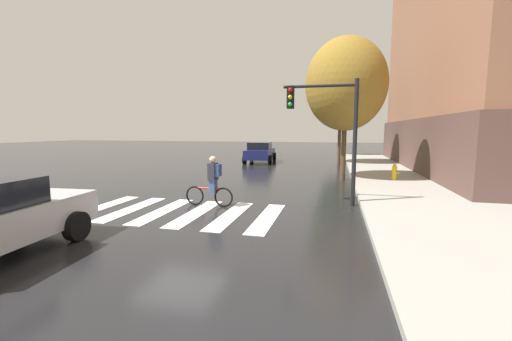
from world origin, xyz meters
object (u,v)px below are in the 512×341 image
traffic_light_near (330,120)px  street_tree_near (346,84)px  street_tree_mid (341,96)px  street_tree_far (341,106)px  cyclist (212,181)px  fire_hydrant (394,172)px  sedan_mid (260,152)px

traffic_light_near → street_tree_near: street_tree_near is taller
street_tree_mid → street_tree_far: 8.49m
street_tree_mid → street_tree_far: size_ratio=1.01×
cyclist → fire_hydrant: 9.43m
traffic_light_near → street_tree_near: (0.63, 5.77, 1.93)m
traffic_light_near → fire_hydrant: traffic_light_near is taller
fire_hydrant → street_tree_far: bearing=98.0°
sedan_mid → street_tree_mid: size_ratio=0.64×
cyclist → sedan_mid: bearing=97.0°
cyclist → street_tree_mid: street_tree_mid is taller
cyclist → street_tree_near: street_tree_near is taller
street_tree_far → sedan_mid: bearing=-125.8°
sedan_mid → cyclist: 14.97m
cyclist → traffic_light_near: size_ratio=0.41×
traffic_light_near → street_tree_far: bearing=88.4°
cyclist → street_tree_near: 9.16m
street_tree_near → street_tree_mid: (-0.13, 7.93, 0.23)m
sedan_mid → street_tree_far: 11.35m
sedan_mid → street_tree_near: size_ratio=0.67×
street_tree_mid → street_tree_far: bearing=89.1°
fire_hydrant → cyclist: bearing=-135.8°
sedan_mid → street_tree_far: (6.19, 8.58, 4.12)m
fire_hydrant → street_tree_far: size_ratio=0.11×
cyclist → street_tree_mid: bearing=74.2°
traffic_light_near → street_tree_mid: 13.88m
cyclist → street_tree_mid: size_ratio=0.23×
cyclist → street_tree_near: (4.37, 7.01, 3.95)m
fire_hydrant → street_tree_near: bearing=169.6°
street_tree_near → traffic_light_near: bearing=-96.2°
cyclist → street_tree_far: size_ratio=0.23×
fire_hydrant → street_tree_far: 17.59m
sedan_mid → traffic_light_near: bearing=-67.8°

